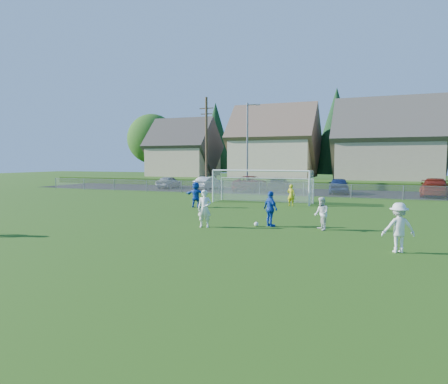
{
  "coord_description": "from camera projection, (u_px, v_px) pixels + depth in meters",
  "views": [
    {
      "loc": [
        8.22,
        -12.98,
        3.2
      ],
      "look_at": [
        0.0,
        8.0,
        1.4
      ],
      "focal_mm": 32.0,
      "sensor_mm": 36.0,
      "label": 1
    }
  ],
  "objects": [
    {
      "name": "car_d",
      "position": [
        279.0,
        185.0,
        40.24
      ],
      "size": [
        2.56,
        5.17,
        1.45
      ],
      "primitive_type": "imported",
      "rotation": [
        0.0,
        0.0,
        3.25
      ],
      "color": "black",
      "rests_on": "ground"
    },
    {
      "name": "utility_pole",
      "position": [
        206.0,
        142.0,
        43.4
      ],
      "size": [
        1.6,
        0.26,
        10.0
      ],
      "color": "#473321",
      "rests_on": "ground"
    },
    {
      "name": "chainlink_fence",
      "position": [
        281.0,
        189.0,
        35.66
      ],
      "size": [
        52.06,
        0.06,
        1.2
      ],
      "color": "gray",
      "rests_on": "ground"
    },
    {
      "name": "car_e",
      "position": [
        339.0,
        186.0,
        38.28
      ],
      "size": [
        2.33,
        4.73,
        1.55
      ],
      "primitive_type": "imported",
      "rotation": [
        0.0,
        0.0,
        3.25
      ],
      "color": "navy",
      "rests_on": "ground"
    },
    {
      "name": "soccer_ball",
      "position": [
        256.0,
        224.0,
        19.32
      ],
      "size": [
        0.22,
        0.22,
        0.22
      ],
      "primitive_type": "sphere",
      "color": "white",
      "rests_on": "ground"
    },
    {
      "name": "houses_row",
      "position": [
        332.0,
        129.0,
        53.4
      ],
      "size": [
        53.9,
        11.45,
        13.27
      ],
      "color": "tan",
      "rests_on": "ground"
    },
    {
      "name": "grass_embankment",
      "position": [
        306.0,
        184.0,
        47.74
      ],
      "size": [
        70.0,
        6.0,
        0.8
      ],
      "primitive_type": "cube",
      "color": "#1E420F",
      "rests_on": "ground"
    },
    {
      "name": "tree_row",
      "position": [
        330.0,
        135.0,
        59.59
      ],
      "size": [
        65.98,
        12.36,
        13.8
      ],
      "color": "#382616",
      "rests_on": "ground"
    },
    {
      "name": "soccer_goal",
      "position": [
        263.0,
        181.0,
        30.06
      ],
      "size": [
        7.42,
        1.9,
        2.5
      ],
      "color": "white",
      "rests_on": "ground"
    },
    {
      "name": "car_c",
      "position": [
        250.0,
        183.0,
        41.44
      ],
      "size": [
        2.98,
        5.85,
        1.58
      ],
      "primitive_type": "imported",
      "rotation": [
        0.0,
        0.0,
        3.21
      ],
      "color": "#600B12",
      "rests_on": "ground"
    },
    {
      "name": "ground",
      "position": [
        148.0,
        244.0,
        15.29
      ],
      "size": [
        160.0,
        160.0,
        0.0
      ],
      "primitive_type": "plane",
      "color": "#193D0C",
      "rests_on": "ground"
    },
    {
      "name": "player_white_c",
      "position": [
        399.0,
        228.0,
        13.79
      ],
      "size": [
        1.27,
        0.95,
        1.74
      ],
      "primitive_type": "imported",
      "rotation": [
        0.0,
        0.0,
        3.45
      ],
      "color": "white",
      "rests_on": "ground"
    },
    {
      "name": "streetlight",
      "position": [
        248.0,
        144.0,
        40.66
      ],
      "size": [
        1.38,
        0.18,
        9.0
      ],
      "color": "slate",
      "rests_on": "ground"
    },
    {
      "name": "car_a",
      "position": [
        169.0,
        182.0,
        45.81
      ],
      "size": [
        1.87,
        4.15,
        1.38
      ],
      "primitive_type": "imported",
      "rotation": [
        0.0,
        0.0,
        3.2
      ],
      "color": "#999DA0",
      "rests_on": "ground"
    },
    {
      "name": "player_blue_b",
      "position": [
        196.0,
        195.0,
        27.08
      ],
      "size": [
        1.62,
        0.56,
        1.73
      ],
      "primitive_type": "imported",
      "rotation": [
        0.0,
        0.0,
        3.17
      ],
      "color": "#1343B4",
      "rests_on": "ground"
    },
    {
      "name": "asphalt_lot",
      "position": [
        293.0,
        191.0,
        40.82
      ],
      "size": [
        60.0,
        60.0,
        0.0
      ],
      "primitive_type": "plane",
      "color": "black",
      "rests_on": "ground"
    },
    {
      "name": "car_b",
      "position": [
        208.0,
        183.0,
        44.21
      ],
      "size": [
        1.91,
        4.32,
        1.38
      ],
      "primitive_type": "imported",
      "rotation": [
        0.0,
        0.0,
        3.03
      ],
      "color": "silver",
      "rests_on": "ground"
    },
    {
      "name": "goalkeeper",
      "position": [
        291.0,
        195.0,
        27.96
      ],
      "size": [
        0.61,
        0.46,
        1.52
      ],
      "primitive_type": "imported",
      "rotation": [
        0.0,
        0.0,
        2.96
      ],
      "color": "gold",
      "rests_on": "ground"
    },
    {
      "name": "player_white_b",
      "position": [
        321.0,
        214.0,
        18.25
      ],
      "size": [
        0.85,
        0.92,
        1.52
      ],
      "primitive_type": "imported",
      "rotation": [
        0.0,
        0.0,
        -1.09
      ],
      "color": "white",
      "rests_on": "ground"
    },
    {
      "name": "player_white_a",
      "position": [
        205.0,
        209.0,
        19.01
      ],
      "size": [
        0.74,
        0.57,
        1.79
      ],
      "primitive_type": "imported",
      "rotation": [
        0.0,
        0.0,
        0.23
      ],
      "color": "white",
      "rests_on": "ground"
    },
    {
      "name": "player_blue_a",
      "position": [
        271.0,
        209.0,
        19.21
      ],
      "size": [
        1.04,
        0.97,
        1.72
      ],
      "primitive_type": "imported",
      "rotation": [
        0.0,
        0.0,
        2.44
      ],
      "color": "#1343B4",
      "rests_on": "ground"
    },
    {
      "name": "car_g",
      "position": [
        435.0,
        187.0,
        35.05
      ],
      "size": [
        2.97,
        5.89,
        1.64
      ],
      "primitive_type": "imported",
      "rotation": [
        0.0,
        0.0,
        3.02
      ],
      "color": "maroon",
      "rests_on": "ground"
    }
  ]
}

